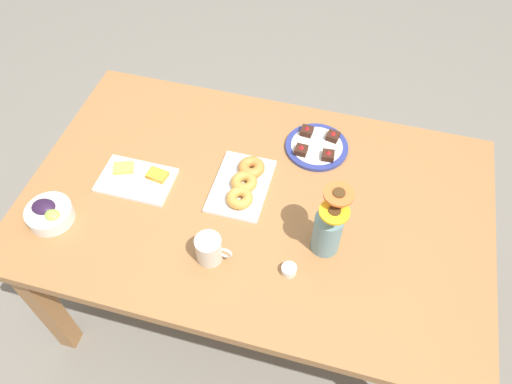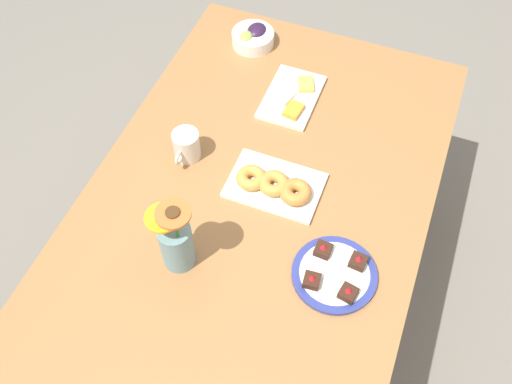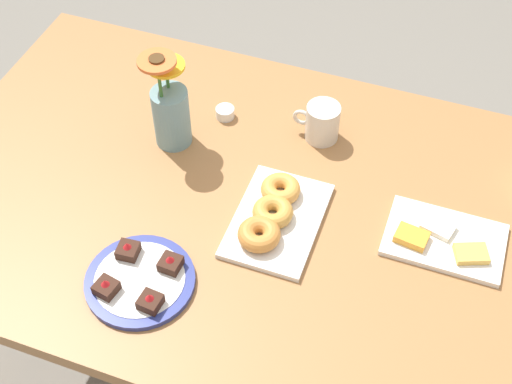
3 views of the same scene
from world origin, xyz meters
The scene contains 9 objects.
ground_plane centered at (0.00, 0.00, 0.00)m, with size 6.00×6.00×0.00m, color slate.
dining_table centered at (0.00, 0.00, 0.65)m, with size 1.60×1.00×0.74m.
coffee_mug centered at (-0.08, -0.26, 0.79)m, with size 0.12×0.08×0.10m.
grape_bowl centered at (-0.64, -0.26, 0.77)m, with size 0.15×0.15×0.07m.
cheese_platter centered at (-0.43, -0.03, 0.75)m, with size 0.26×0.17×0.03m.
croissant_platter centered at (-0.06, 0.04, 0.76)m, with size 0.19×0.28×0.05m.
jam_cup_honey centered at (0.17, -0.25, 0.76)m, with size 0.05×0.05×0.03m.
dessert_plate centered at (0.16, 0.29, 0.75)m, with size 0.23×0.23×0.05m.
flower_vase centered at (0.26, -0.12, 0.84)m, with size 0.10×0.13×0.27m.
Camera 1 is at (0.27, -0.99, 2.13)m, focal length 35.00 mm.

